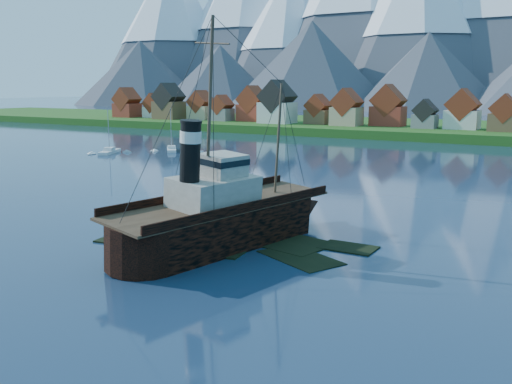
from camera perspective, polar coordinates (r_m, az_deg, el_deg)
The scene contains 9 objects.
ground at distance 66.94m, azimuth -4.46°, elevation -4.83°, with size 1400.00×1400.00×0.00m, color #1A2E49.
shoal at distance 67.80m, azimuth -2.17°, elevation -4.91°, with size 31.71×21.24×1.14m.
shore_bank at distance 226.56m, azimuth 21.09°, elevation 5.39°, with size 600.00×80.00×3.20m, color #1C4513.
seawall at distance 189.32m, azimuth 19.14°, elevation 4.62°, with size 600.00×2.50×2.00m, color #3F3D38.
town at distance 216.86m, azimuth 11.71°, elevation 8.05°, with size 250.96×16.69×17.30m.
tugboat_wreck at distance 65.11m, azimuth -2.59°, elevation -2.28°, with size 7.65×32.94×26.10m.
sailboat_a at distance 157.29m, azimuth -14.43°, elevation 3.88°, with size 6.91×10.79×13.02m.
sailboat_b at distance 147.66m, azimuth -5.76°, elevation 3.72°, with size 3.62×7.24×10.19m.
sailboat_c at distance 159.28m, azimuth -8.44°, elevation 4.17°, with size 7.92×8.90×12.32m.
Camera 1 is at (37.15, -52.78, 17.75)m, focal length 40.00 mm.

